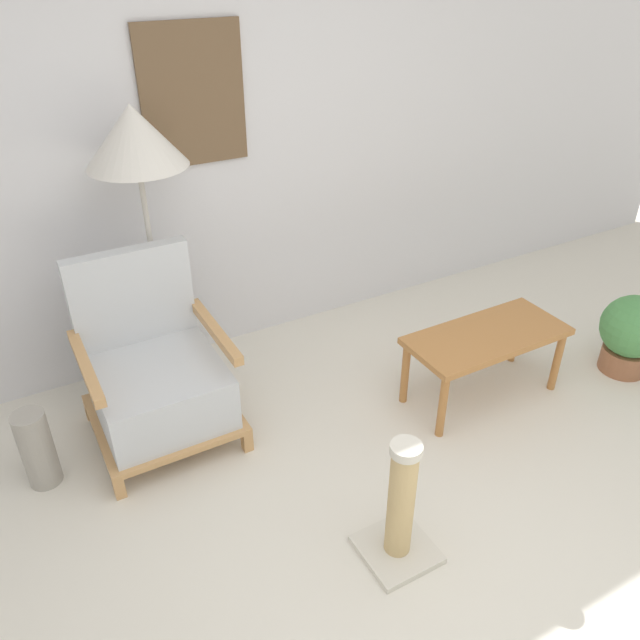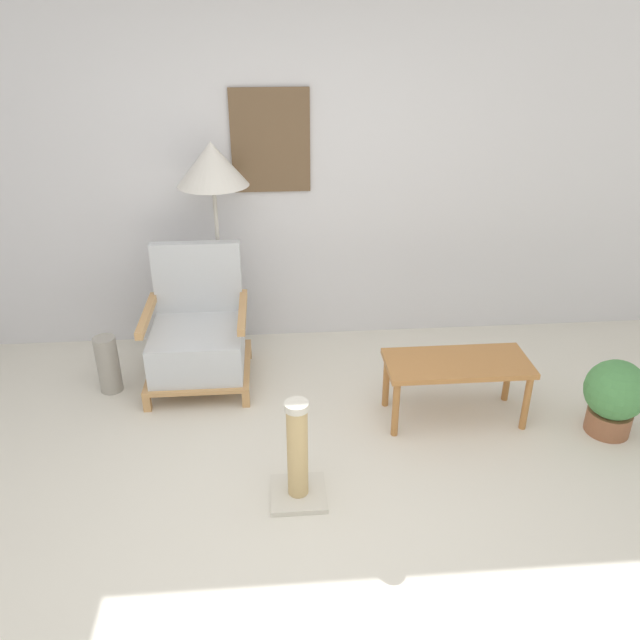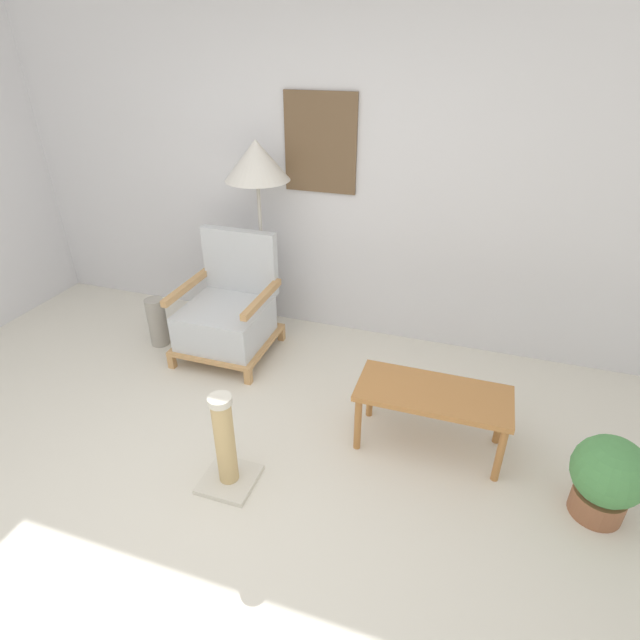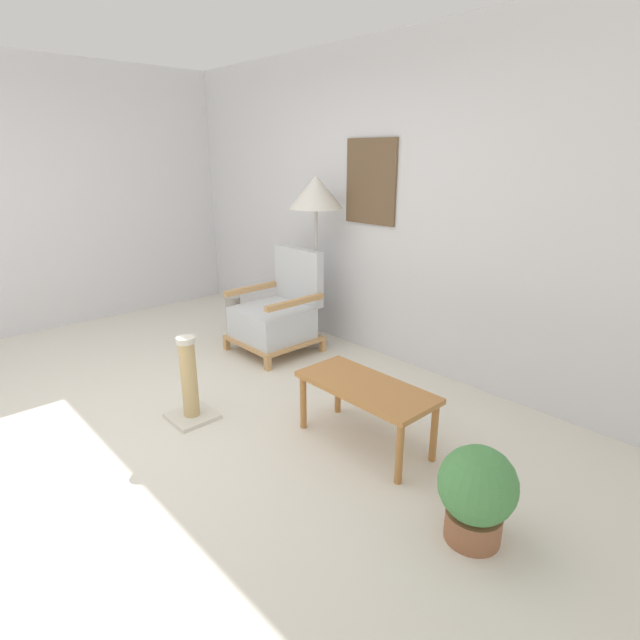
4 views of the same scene
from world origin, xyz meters
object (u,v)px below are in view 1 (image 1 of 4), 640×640
at_px(floor_lamp, 135,144).
at_px(coffee_table, 486,342).
at_px(potted_plant, 632,332).
at_px(vase, 37,449).
at_px(armchair, 156,377).
at_px(scratching_post, 400,513).

relative_size(floor_lamp, coffee_table, 1.77).
bearing_deg(floor_lamp, potted_plant, -25.92).
relative_size(coffee_table, vase, 2.21).
bearing_deg(armchair, vase, -171.93).
height_order(coffee_table, potted_plant, potted_plant).
xyz_separation_m(armchair, vase, (-0.62, -0.09, -0.14)).
bearing_deg(potted_plant, vase, 167.02).
relative_size(coffee_table, scratching_post, 1.48).
bearing_deg(scratching_post, coffee_table, 32.59).
distance_m(armchair, vase, 0.64).
distance_m(vase, scratching_post, 1.71).
distance_m(potted_plant, scratching_post, 2.01).
bearing_deg(coffee_table, potted_plant, -14.26).
bearing_deg(floor_lamp, coffee_table, -32.15).
bearing_deg(vase, scratching_post, -43.16).
bearing_deg(potted_plant, armchair, 162.33).
relative_size(armchair, coffee_table, 1.04).
height_order(vase, potted_plant, potted_plant).
bearing_deg(scratching_post, floor_lamp, 106.40).
relative_size(vase, potted_plant, 0.83).
bearing_deg(vase, floor_lamp, 30.13).
height_order(coffee_table, scratching_post, scratching_post).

